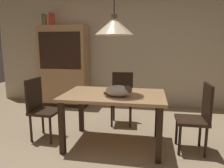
{
  "coord_description": "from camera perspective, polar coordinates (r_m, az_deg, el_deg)",
  "views": [
    {
      "loc": [
        0.6,
        -2.33,
        1.42
      ],
      "look_at": [
        0.04,
        0.7,
        0.85
      ],
      "focal_mm": 33.94,
      "sensor_mm": 36.0,
      "label": 1
    }
  ],
  "objects": [
    {
      "name": "hutch_bookcase",
      "position": [
        5.08,
        -12.73,
        4.24
      ],
      "size": [
        1.12,
        0.45,
        1.85
      ],
      "color": "tan",
      "rests_on": "ground"
    },
    {
      "name": "book_green_slim",
      "position": [
        5.27,
        -17.76,
        16.1
      ],
      "size": [
        0.03,
        0.2,
        0.26
      ],
      "primitive_type": "cube",
      "color": "#427A4C",
      "rests_on": "hutch_bookcase"
    },
    {
      "name": "cat_sleeping",
      "position": [
        2.78,
        1.94,
        -1.85
      ],
      "size": [
        0.39,
        0.24,
        0.16
      ],
      "color": "beige",
      "rests_on": "dining_table"
    },
    {
      "name": "book_red_tall",
      "position": [
        5.19,
        -15.87,
        16.41
      ],
      "size": [
        0.04,
        0.22,
        0.28
      ],
      "primitive_type": "cube",
      "color": "#B73833",
      "rests_on": "hutch_bookcase"
    },
    {
      "name": "book_brown_thick",
      "position": [
        5.24,
        -17.14,
        15.95
      ],
      "size": [
        0.06,
        0.24,
        0.22
      ],
      "primitive_type": "cube",
      "color": "brown",
      "rests_on": "hutch_bookcase"
    },
    {
      "name": "pendant_lamp",
      "position": [
        2.88,
        0.58,
        15.3
      ],
      "size": [
        0.52,
        0.52,
        1.3
      ],
      "color": "beige"
    },
    {
      "name": "chair_right_side",
      "position": [
        3.04,
        22.17,
        -7.71
      ],
      "size": [
        0.4,
        0.4,
        0.93
      ],
      "color": "black",
      "rests_on": "ground"
    },
    {
      "name": "chair_left_side",
      "position": [
        3.39,
        -18.67,
        -5.63
      ],
      "size": [
        0.42,
        0.42,
        0.93
      ],
      "color": "black",
      "rests_on": "ground"
    },
    {
      "name": "ground",
      "position": [
        2.79,
        -3.73,
        -20.11
      ],
      "size": [
        10.0,
        10.0,
        0.0
      ],
      "primitive_type": "plane",
      "color": "tan"
    },
    {
      "name": "book_yellow_short",
      "position": [
        5.21,
        -16.43,
        15.8
      ],
      "size": [
        0.04,
        0.2,
        0.18
      ],
      "primitive_type": "cube",
      "color": "gold",
      "rests_on": "hutch_bookcase"
    },
    {
      "name": "chair_far_back",
      "position": [
        3.85,
        2.72,
        -3.17
      ],
      "size": [
        0.42,
        0.42,
        0.93
      ],
      "color": "black",
      "rests_on": "ground"
    },
    {
      "name": "dining_table",
      "position": [
        2.98,
        0.54,
        -4.54
      ],
      "size": [
        1.4,
        0.9,
        0.75
      ],
      "color": "tan",
      "rests_on": "ground"
    },
    {
      "name": "back_wall",
      "position": [
        5.01,
        3.61,
        10.81
      ],
      "size": [
        6.4,
        0.1,
        2.9
      ],
      "primitive_type": "cube",
      "color": "beige",
      "rests_on": "ground"
    }
  ]
}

